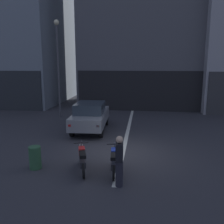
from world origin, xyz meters
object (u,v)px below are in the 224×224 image
(street_lamp, at_px, (58,59))
(motorcycle_red_row_leftmost, at_px, (82,159))
(person_by_motorcycles, at_px, (119,161))
(trash_bin, at_px, (35,158))
(car_grey_crossing_near, at_px, (90,116))
(motorcycle_blue_row_left_mid, at_px, (114,161))

(street_lamp, distance_m, motorcycle_red_row_leftmost, 9.96)
(motorcycle_red_row_leftmost, xyz_separation_m, person_by_motorcycles, (1.44, -0.96, 0.40))
(street_lamp, bearing_deg, trash_bin, -77.00)
(street_lamp, relative_size, motorcycle_red_row_leftmost, 4.14)
(motorcycle_red_row_leftmost, xyz_separation_m, trash_bin, (-1.78, -0.03, -0.03))
(street_lamp, bearing_deg, person_by_motorcycles, -61.21)
(car_grey_crossing_near, bearing_deg, street_lamp, 132.12)
(motorcycle_red_row_leftmost, height_order, trash_bin, motorcycle_red_row_leftmost)
(motorcycle_blue_row_left_mid, bearing_deg, motorcycle_red_row_leftmost, 179.40)
(person_by_motorcycles, distance_m, trash_bin, 3.38)
(car_grey_crossing_near, xyz_separation_m, motorcycle_blue_row_left_mid, (2.00, -5.28, -0.43))
(street_lamp, xyz_separation_m, trash_bin, (1.97, -8.52, -3.64))
(car_grey_crossing_near, bearing_deg, person_by_motorcycles, -69.90)
(street_lamp, height_order, person_by_motorcycles, street_lamp)
(motorcycle_red_row_leftmost, relative_size, motorcycle_blue_row_left_mid, 0.97)
(car_grey_crossing_near, height_order, person_by_motorcycles, person_by_motorcycles)
(street_lamp, xyz_separation_m, person_by_motorcycles, (5.19, -9.45, -3.21))
(car_grey_crossing_near, distance_m, motorcycle_blue_row_left_mid, 5.66)
(car_grey_crossing_near, distance_m, motorcycle_red_row_leftmost, 5.35)
(motorcycle_red_row_leftmost, bearing_deg, trash_bin, -178.96)
(motorcycle_red_row_leftmost, relative_size, trash_bin, 1.90)
(motorcycle_blue_row_left_mid, height_order, person_by_motorcycles, person_by_motorcycles)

